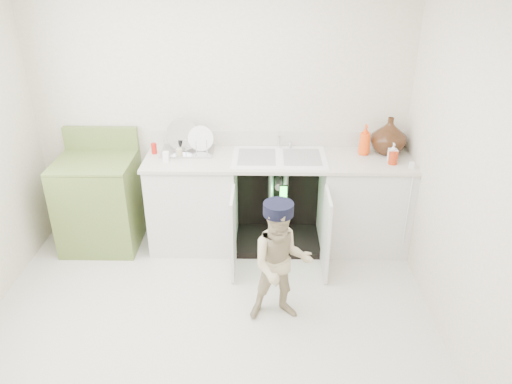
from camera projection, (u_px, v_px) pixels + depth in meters
ground at (210, 325)px, 3.85m from camera, size 3.50×3.50×0.00m
room_shell at (202, 179)px, 3.29m from camera, size 6.00×5.50×1.26m
counter_run at (282, 199)px, 4.71m from camera, size 2.44×1.02×1.24m
avocado_stove at (100, 201)px, 4.72m from camera, size 0.70×0.65×1.09m
repair_worker at (281, 263)px, 3.73m from camera, size 0.52×0.96×1.00m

